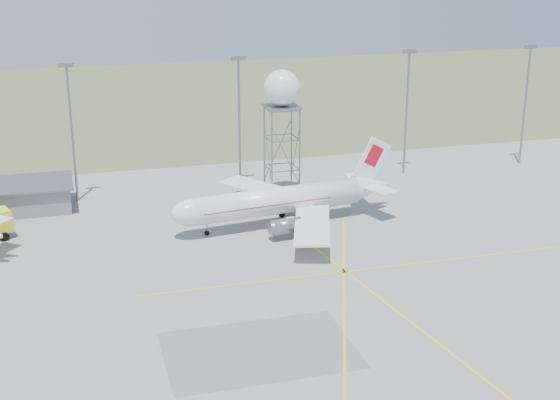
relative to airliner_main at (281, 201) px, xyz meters
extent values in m
cube|color=#4B5C32|center=(8.56, 92.28, -3.37)|extent=(400.00, 120.00, 0.03)
cube|color=gray|center=(-36.44, 16.28, -1.58)|extent=(18.00, 9.00, 3.60)
cube|color=slate|center=(-36.44, 16.28, 0.37)|extent=(19.00, 10.00, 0.30)
cylinder|color=slate|center=(-26.44, 18.28, 6.62)|extent=(0.36, 0.36, 20.00)
cube|color=slate|center=(-26.44, 18.28, 16.82)|extent=(2.20, 0.50, 0.60)
cylinder|color=slate|center=(-1.44, 18.28, 6.62)|extent=(0.36, 0.36, 20.00)
cube|color=slate|center=(-1.44, 18.28, 16.82)|extent=(2.20, 0.50, 0.60)
cylinder|color=slate|center=(26.56, 18.28, 6.62)|extent=(0.36, 0.36, 20.00)
cube|color=slate|center=(26.56, 18.28, 16.82)|extent=(2.20, 0.50, 0.60)
cylinder|color=slate|center=(48.56, 18.28, 6.62)|extent=(0.36, 0.36, 20.00)
cube|color=slate|center=(48.56, 18.28, 16.82)|extent=(2.20, 0.50, 0.60)
cylinder|color=white|center=(-0.55, -0.07, 0.09)|extent=(24.05, 6.78, 3.66)
ellipsoid|color=white|center=(-12.34, -1.65, 0.09)|extent=(6.29, 4.40, 3.66)
cube|color=black|center=(-13.42, -1.79, 0.64)|extent=(1.64, 2.18, 0.89)
cone|color=white|center=(13.95, 1.87, 0.37)|extent=(5.92, 4.35, 3.66)
cube|color=white|center=(13.95, 1.87, 4.21)|extent=(5.84, 1.05, 6.88)
cube|color=#AD0B1B|center=(14.13, 1.89, 4.85)|extent=(3.16, 0.73, 3.53)
cube|color=white|center=(13.11, 4.71, 0.83)|extent=(3.57, 5.37, 0.16)
cube|color=white|center=(13.89, -1.10, 0.83)|extent=(3.57, 5.37, 0.16)
cube|color=white|center=(-0.28, 8.27, -0.82)|extent=(11.76, 14.62, 0.33)
cube|color=white|center=(1.90, -8.05, -0.82)|extent=(8.78, 15.27, 0.33)
cylinder|color=slate|center=(-2.16, 5.06, -1.64)|extent=(4.09, 2.59, 2.10)
cylinder|color=slate|center=(-0.75, -5.45, -1.64)|extent=(4.09, 2.59, 2.10)
cube|color=#AD0B1B|center=(-2.36, -0.32, 0.19)|extent=(18.62, 6.09, 0.11)
cylinder|color=black|center=(-10.52, -1.41, -2.97)|extent=(0.72, 0.72, 0.82)
cube|color=black|center=(1.26, 0.17, -2.97)|extent=(1.63, 5.56, 0.82)
cylinder|color=slate|center=(1.26, 0.17, -2.56)|extent=(0.25, 0.25, 1.65)
cylinder|color=slate|center=(1.41, 9.72, 3.54)|extent=(0.26, 0.26, 13.84)
cylinder|color=slate|center=(5.67, 9.72, 3.54)|extent=(0.26, 0.26, 13.84)
cylinder|color=slate|center=(5.67, 13.98, 3.54)|extent=(0.26, 0.26, 13.84)
cylinder|color=slate|center=(1.41, 13.98, 3.54)|extent=(0.26, 0.26, 13.84)
cube|color=slate|center=(3.54, 11.85, 10.46)|extent=(4.86, 4.86, 0.27)
sphere|color=white|center=(3.54, 11.85, 13.22)|extent=(5.32, 5.32, 5.32)
cube|color=black|center=(-35.96, 5.52, -0.22)|extent=(0.99, 2.62, 1.05)
camera|label=1|loc=(-27.40, -96.49, 33.59)|focal=50.00mm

